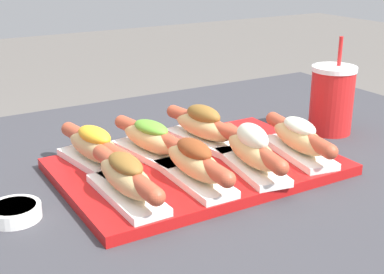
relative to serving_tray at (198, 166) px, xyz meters
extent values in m
cube|color=#B71414|center=(0.00, 0.00, 0.00)|extent=(0.47, 0.32, 0.02)
cube|color=white|center=(-0.17, -0.07, 0.02)|extent=(0.06, 0.18, 0.01)
ellipsoid|color=tan|center=(-0.17, -0.07, 0.04)|extent=(0.05, 0.15, 0.04)
cylinder|color=#AD472D|center=(-0.17, -0.07, 0.05)|extent=(0.03, 0.19, 0.03)
sphere|color=#AD472D|center=(-0.16, -0.16, 0.05)|extent=(0.03, 0.03, 0.03)
sphere|color=#AD472D|center=(-0.17, 0.03, 0.05)|extent=(0.03, 0.03, 0.03)
ellipsoid|color=brown|center=(-0.17, -0.07, 0.06)|extent=(0.04, 0.09, 0.03)
cube|color=white|center=(-0.05, -0.07, 0.02)|extent=(0.06, 0.18, 0.01)
ellipsoid|color=tan|center=(-0.05, -0.07, 0.04)|extent=(0.05, 0.15, 0.04)
cylinder|color=#AD472D|center=(-0.05, -0.07, 0.05)|extent=(0.03, 0.19, 0.03)
sphere|color=#AD472D|center=(-0.05, -0.16, 0.05)|extent=(0.03, 0.03, 0.03)
sphere|color=#AD472D|center=(-0.05, 0.03, 0.05)|extent=(0.03, 0.03, 0.03)
ellipsoid|color=brown|center=(-0.05, -0.07, 0.06)|extent=(0.04, 0.09, 0.03)
cube|color=white|center=(0.06, -0.08, 0.02)|extent=(0.09, 0.18, 0.01)
ellipsoid|color=tan|center=(0.06, -0.08, 0.04)|extent=(0.07, 0.16, 0.04)
cylinder|color=#AD472D|center=(0.06, -0.08, 0.05)|extent=(0.06, 0.19, 0.03)
sphere|color=#AD472D|center=(0.04, -0.17, 0.05)|extent=(0.03, 0.03, 0.03)
sphere|color=#AD472D|center=(0.08, 0.02, 0.05)|extent=(0.03, 0.03, 0.03)
ellipsoid|color=silver|center=(0.06, -0.08, 0.07)|extent=(0.05, 0.09, 0.04)
cube|color=white|center=(0.17, -0.07, 0.02)|extent=(0.09, 0.18, 0.01)
ellipsoid|color=tan|center=(0.17, -0.07, 0.04)|extent=(0.07, 0.16, 0.04)
cylinder|color=#AD472D|center=(0.17, -0.07, 0.05)|extent=(0.06, 0.19, 0.03)
sphere|color=#AD472D|center=(0.16, -0.16, 0.05)|extent=(0.03, 0.03, 0.03)
sphere|color=#AD472D|center=(0.19, 0.03, 0.05)|extent=(0.03, 0.03, 0.03)
ellipsoid|color=silver|center=(0.17, -0.07, 0.06)|extent=(0.05, 0.09, 0.03)
cube|color=white|center=(-0.16, 0.08, 0.02)|extent=(0.09, 0.18, 0.01)
ellipsoid|color=tan|center=(-0.16, 0.08, 0.04)|extent=(0.07, 0.16, 0.04)
cylinder|color=#AD472D|center=(-0.16, 0.08, 0.05)|extent=(0.06, 0.19, 0.03)
sphere|color=#AD472D|center=(-0.14, -0.02, 0.05)|extent=(0.03, 0.03, 0.03)
sphere|color=#AD472D|center=(-0.17, 0.17, 0.05)|extent=(0.03, 0.03, 0.03)
ellipsoid|color=gold|center=(-0.16, 0.08, 0.06)|extent=(0.05, 0.09, 0.03)
cube|color=white|center=(-0.06, 0.06, 0.02)|extent=(0.09, 0.18, 0.01)
ellipsoid|color=tan|center=(-0.06, 0.06, 0.04)|extent=(0.07, 0.16, 0.04)
cylinder|color=#AD472D|center=(-0.06, 0.06, 0.05)|extent=(0.06, 0.19, 0.03)
sphere|color=#AD472D|center=(-0.04, -0.03, 0.05)|extent=(0.03, 0.03, 0.03)
sphere|color=#AD472D|center=(-0.07, 0.16, 0.05)|extent=(0.03, 0.03, 0.03)
ellipsoid|color=#5B992D|center=(-0.06, 0.06, 0.06)|extent=(0.05, 0.09, 0.02)
cube|color=white|center=(0.06, 0.07, 0.02)|extent=(0.08, 0.18, 0.01)
ellipsoid|color=tan|center=(0.06, 0.07, 0.04)|extent=(0.07, 0.16, 0.04)
cylinder|color=#AD472D|center=(0.06, 0.07, 0.05)|extent=(0.05, 0.19, 0.03)
sphere|color=#AD472D|center=(0.07, -0.02, 0.05)|extent=(0.03, 0.03, 0.03)
sphere|color=#AD472D|center=(0.04, 0.17, 0.05)|extent=(0.03, 0.03, 0.03)
ellipsoid|color=brown|center=(0.06, 0.07, 0.07)|extent=(0.05, 0.09, 0.03)
cylinder|color=white|center=(-0.32, -0.01, 0.00)|extent=(0.08, 0.08, 0.02)
cylinder|color=yellow|center=(-0.32, -0.01, 0.01)|extent=(0.06, 0.06, 0.01)
cylinder|color=red|center=(0.35, 0.04, 0.06)|extent=(0.09, 0.09, 0.13)
cylinder|color=white|center=(0.35, 0.04, 0.13)|extent=(0.09, 0.09, 0.01)
cylinder|color=red|center=(0.36, 0.04, 0.16)|extent=(0.01, 0.01, 0.06)
camera|label=1|loc=(-0.45, -0.74, 0.37)|focal=50.00mm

